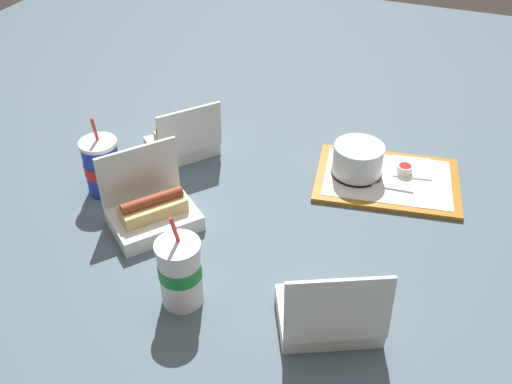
% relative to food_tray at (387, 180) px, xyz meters
% --- Properties ---
extents(ground_plane, '(3.20, 3.20, 0.00)m').
position_rel_food_tray_xyz_m(ground_plane, '(0.25, 0.18, -0.01)').
color(ground_plane, '#4C6070').
extents(food_tray, '(0.41, 0.32, 0.01)m').
position_rel_food_tray_xyz_m(food_tray, '(0.00, 0.00, 0.00)').
color(food_tray, '#A56619').
rests_on(food_tray, ground_plane).
extents(cake_container, '(0.13, 0.13, 0.09)m').
position_rel_food_tray_xyz_m(cake_container, '(0.08, 0.01, 0.05)').
color(cake_container, black).
rests_on(cake_container, food_tray).
extents(ketchup_cup, '(0.04, 0.04, 0.02)m').
position_rel_food_tray_xyz_m(ketchup_cup, '(-0.04, -0.04, 0.02)').
color(ketchup_cup, white).
rests_on(ketchup_cup, food_tray).
extents(napkin_stack, '(0.12, 0.12, 0.00)m').
position_rel_food_tray_xyz_m(napkin_stack, '(-0.05, -0.07, 0.01)').
color(napkin_stack, white).
rests_on(napkin_stack, food_tray).
extents(plastic_fork, '(0.11, 0.02, 0.00)m').
position_rel_food_tray_xyz_m(plastic_fork, '(-0.02, 0.04, 0.01)').
color(plastic_fork, white).
rests_on(plastic_fork, food_tray).
extents(clamshell_hotdog_right, '(0.23, 0.23, 0.17)m').
position_rel_food_tray_xyz_m(clamshell_hotdog_right, '(0.56, 0.07, 0.03)').
color(clamshell_hotdog_right, white).
rests_on(clamshell_hotdog_right, ground_plane).
extents(clamshell_hotdog_back, '(0.24, 0.25, 0.18)m').
position_rel_food_tray_xyz_m(clamshell_hotdog_back, '(0.49, 0.38, 0.04)').
color(clamshell_hotdog_back, white).
rests_on(clamshell_hotdog_back, ground_plane).
extents(clamshell_hotdog_center, '(0.24, 0.22, 0.18)m').
position_rel_food_tray_xyz_m(clamshell_hotdog_center, '(0.02, 0.52, 0.04)').
color(clamshell_hotdog_center, white).
rests_on(clamshell_hotdog_center, ground_plane).
extents(soda_cup_right, '(0.09, 0.09, 0.21)m').
position_rel_food_tray_xyz_m(soda_cup_right, '(0.67, 0.30, 0.07)').
color(soda_cup_right, '#1938B7').
rests_on(soda_cup_right, ground_plane).
extents(soda_cup_front, '(0.09, 0.09, 0.21)m').
position_rel_food_tray_xyz_m(soda_cup_front, '(0.31, 0.56, 0.07)').
color(soda_cup_front, white).
rests_on(soda_cup_front, ground_plane).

